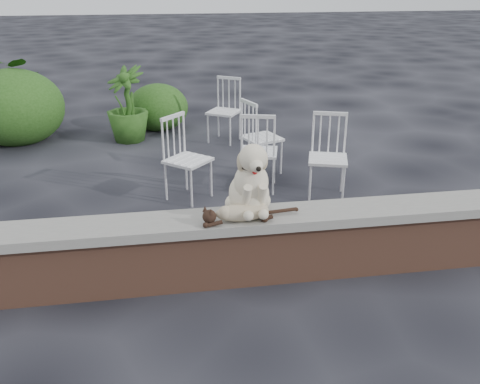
{
  "coord_description": "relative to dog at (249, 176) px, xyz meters",
  "views": [
    {
      "loc": [
        -1.09,
        -3.7,
        2.37
      ],
      "look_at": [
        -0.45,
        0.2,
        0.7
      ],
      "focal_mm": 39.05,
      "sensor_mm": 36.0,
      "label": 1
    }
  ],
  "objects": [
    {
      "name": "ground",
      "position": [
        0.4,
        -0.06,
        -0.89
      ],
      "size": [
        60.0,
        60.0,
        0.0
      ],
      "primitive_type": "plane",
      "color": "black",
      "rests_on": "ground"
    },
    {
      "name": "brick_wall",
      "position": [
        0.4,
        -0.06,
        -0.64
      ],
      "size": [
        6.0,
        0.3,
        0.5
      ],
      "primitive_type": "cube",
      "color": "brown",
      "rests_on": "ground"
    },
    {
      "name": "capstone",
      "position": [
        0.4,
        -0.06,
        -0.35
      ],
      "size": [
        6.2,
        0.4,
        0.08
      ],
      "primitive_type": "cube",
      "color": "slate",
      "rests_on": "brick_wall"
    },
    {
      "name": "dog",
      "position": [
        0.0,
        0.0,
        0.0
      ],
      "size": [
        0.44,
        0.56,
        0.62
      ],
      "primitive_type": null,
      "rotation": [
        0.0,
        0.0,
        0.06
      ],
      "color": "beige",
      "rests_on": "capstone"
    },
    {
      "name": "cat",
      "position": [
        -0.08,
        -0.15,
        -0.23
      ],
      "size": [
        0.94,
        0.27,
        0.16
      ],
      "primitive_type": null,
      "rotation": [
        0.0,
        0.0,
        0.06
      ],
      "color": "tan",
      "rests_on": "capstone"
    },
    {
      "name": "chair_c",
      "position": [
        0.45,
        1.85,
        -0.42
      ],
      "size": [
        0.68,
        0.68,
        0.94
      ],
      "primitive_type": null,
      "rotation": [
        0.0,
        0.0,
        2.88
      ],
      "color": "white",
      "rests_on": "ground"
    },
    {
      "name": "chair_d",
      "position": [
        1.16,
        1.49,
        -0.42
      ],
      "size": [
        0.7,
        0.7,
        0.94
      ],
      "primitive_type": null,
      "rotation": [
        0.0,
        0.0,
        -0.31
      ],
      "color": "white",
      "rests_on": "ground"
    },
    {
      "name": "chair_b",
      "position": [
        0.3,
        3.77,
        -0.42
      ],
      "size": [
        0.77,
        0.77,
        0.94
      ],
      "primitive_type": null,
      "rotation": [
        0.0,
        0.0,
        -0.56
      ],
      "color": "white",
      "rests_on": "ground"
    },
    {
      "name": "chair_e",
      "position": [
        0.59,
        2.39,
        -0.42
      ],
      "size": [
        0.72,
        0.72,
        0.94
      ],
      "primitive_type": null,
      "rotation": [
        0.0,
        0.0,
        1.91
      ],
      "color": "white",
      "rests_on": "ground"
    },
    {
      "name": "chair_a",
      "position": [
        -0.38,
        1.69,
        -0.42
      ],
      "size": [
        0.79,
        0.79,
        0.94
      ],
      "primitive_type": null,
      "rotation": [
        0.0,
        0.0,
        0.83
      ],
      "color": "white",
      "rests_on": "ground"
    },
    {
      "name": "potted_plant_a",
      "position": [
        -2.92,
        4.76,
        -0.28
      ],
      "size": [
        1.24,
        1.12,
        1.23
      ],
      "primitive_type": "imported",
      "rotation": [
        0.0,
        0.0,
        -0.16
      ],
      "color": "#1F4814",
      "rests_on": "ground"
    },
    {
      "name": "potted_plant_b",
      "position": [
        -1.12,
        4.03,
        -0.33
      ],
      "size": [
        0.88,
        0.88,
        1.12
      ],
      "primitive_type": "imported",
      "rotation": [
        0.0,
        0.0,
        -0.86
      ],
      "color": "#1F4814",
      "rests_on": "ground"
    },
    {
      "name": "shrubbery",
      "position": [
        -2.53,
        4.35,
        -0.44
      ],
      "size": [
        3.84,
        1.47,
        1.14
      ],
      "color": "#1F4814",
      "rests_on": "ground"
    }
  ]
}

